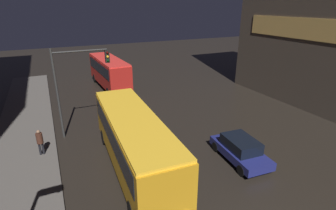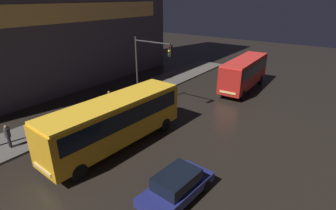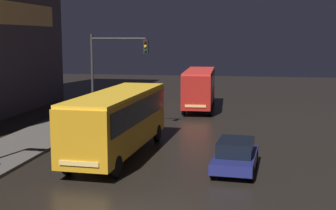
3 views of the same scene
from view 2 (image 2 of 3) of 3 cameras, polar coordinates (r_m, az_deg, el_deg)
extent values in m
cube|color=#56514C|center=(23.84, -18.49, -2.17)|extent=(4.00, 48.00, 0.15)
cube|color=#E0B25B|center=(28.90, -20.43, 18.28)|extent=(0.24, 25.46, 1.80)
cube|color=orange|center=(17.87, -11.36, -3.40)|extent=(3.04, 10.46, 2.67)
cube|color=black|center=(17.63, -11.50, -1.69)|extent=(3.06, 9.64, 1.10)
cube|color=yellow|center=(17.31, -11.71, 0.81)|extent=(2.98, 10.25, 0.16)
cube|color=#F4CC72|center=(16.04, -25.64, -12.53)|extent=(1.79, 0.18, 0.20)
cylinder|color=black|center=(15.89, -18.75, -13.66)|extent=(0.30, 1.01, 1.00)
cylinder|color=black|center=(17.66, -23.04, -10.39)|extent=(0.30, 1.01, 1.00)
cylinder|color=black|center=(20.11, -0.65, -4.26)|extent=(0.30, 1.01, 1.00)
cylinder|color=black|center=(21.54, -5.49, -2.47)|extent=(0.30, 1.01, 1.00)
cube|color=#AD1E19|center=(29.91, 16.25, 6.80)|extent=(2.71, 9.16, 2.70)
cube|color=black|center=(29.77, 16.37, 7.91)|extent=(2.74, 8.44, 1.10)
cube|color=red|center=(29.58, 16.55, 9.46)|extent=(2.66, 8.98, 0.16)
cube|color=#F4CC72|center=(26.06, 12.84, 2.66)|extent=(1.63, 0.17, 0.20)
cylinder|color=black|center=(27.17, 15.94, 2.15)|extent=(0.29, 1.01, 1.00)
cylinder|color=black|center=(27.82, 11.82, 3.03)|extent=(0.29, 1.01, 1.00)
cylinder|color=black|center=(32.94, 19.47, 5.27)|extent=(0.29, 1.01, 1.00)
cylinder|color=black|center=(33.48, 15.98, 5.96)|extent=(0.29, 1.01, 1.00)
cube|color=navy|center=(13.95, 1.89, -17.78)|extent=(2.19, 4.34, 0.50)
cube|color=black|center=(13.58, 1.92, -15.89)|extent=(1.77, 2.43, 0.68)
cylinder|color=black|center=(13.76, -5.01, -19.84)|extent=(0.25, 0.65, 0.64)
cylinder|color=black|center=(14.62, 8.24, -17.00)|extent=(0.25, 0.65, 0.64)
cylinder|color=black|center=(15.37, 2.68, -14.49)|extent=(0.25, 0.65, 0.64)
cylinder|color=black|center=(20.75, -31.32, -6.84)|extent=(0.14, 0.14, 0.78)
cylinder|color=black|center=(20.60, -31.11, -7.00)|extent=(0.14, 0.14, 0.78)
cylinder|color=#333338|center=(20.37, -31.62, -5.15)|extent=(0.39, 0.39, 0.65)
sphere|color=#8C664C|center=(20.20, -31.86, -4.06)|extent=(0.22, 0.22, 0.22)
cylinder|color=black|center=(24.20, -12.66, 0.10)|extent=(0.14, 0.14, 0.81)
cylinder|color=black|center=(24.07, -12.37, 0.01)|extent=(0.14, 0.14, 0.81)
cylinder|color=#422319|center=(23.86, -12.66, 1.70)|extent=(0.52, 0.52, 0.68)
sphere|color=#8C664C|center=(23.71, -12.75, 2.72)|extent=(0.22, 0.22, 0.22)
cylinder|color=#2D2D2D|center=(23.69, -6.73, 6.85)|extent=(0.16, 0.16, 6.44)
cylinder|color=#2D2D2D|center=(21.89, -3.48, 13.50)|extent=(3.63, 0.12, 0.12)
cube|color=black|center=(20.88, 0.48, 11.70)|extent=(0.30, 0.24, 0.90)
sphere|color=#390706|center=(20.72, 0.25, 12.41)|extent=(0.18, 0.18, 0.18)
sphere|color=gold|center=(20.77, 0.25, 11.65)|extent=(0.18, 0.18, 0.18)
sphere|color=black|center=(20.83, 0.25, 10.89)|extent=(0.18, 0.18, 0.18)
camera|label=1|loc=(16.05, -62.44, 9.17)|focal=28.00mm
camera|label=3|loc=(14.23, -114.27, -24.09)|focal=50.00mm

